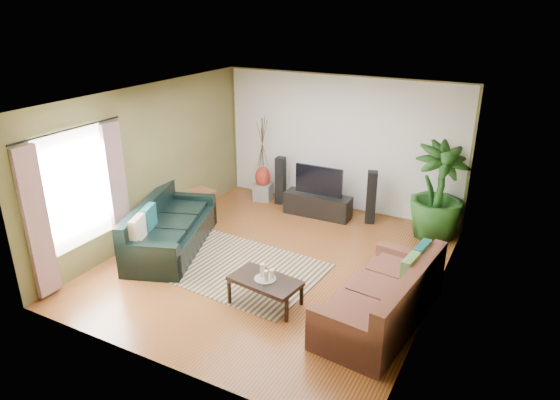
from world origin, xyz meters
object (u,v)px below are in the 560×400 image
Objects in this scene: sofa_right at (381,293)px; side_table at (200,203)px; speaker_right at (371,197)px; vase at (263,177)px; speaker_left at (281,181)px; potted_plant at (438,192)px; television at (319,180)px; sofa_left at (171,226)px; tv_stand at (318,205)px; coffee_table at (265,292)px; pedestal at (263,192)px.

sofa_right is 4.33× the size of side_table.
speaker_right is 2.41m from vase.
side_table is (-1.11, -1.30, -0.25)m from speaker_left.
sofa_right is at bearing -91.58° from potted_plant.
vase is (-1.38, 0.21, -0.21)m from television.
sofa_right is at bearing -22.63° from side_table.
tv_stand is (1.64, 2.46, -0.20)m from sofa_left.
speaker_right reaches higher than vase.
sofa_left is at bearing -109.71° from speaker_left.
potted_plant is (3.19, -0.11, 0.36)m from speaker_left.
television is at bearing -8.77° from vase.
coffee_table is 4.00m from vase.
television is (1.64, 2.48, 0.31)m from sofa_left.
side_table reaches higher than pedestal.
pedestal is at bearing 62.12° from side_table.
speaker_left is (-0.96, 0.23, 0.28)m from tv_stand.
tv_stand is at bearing -53.52° from sofa_left.
sofa_left is at bearing -123.44° from television.
speaker_right is at bearing -1.34° from pedestal.
speaker_left is at bearing 49.44° from side_table.
coffee_table is 3.28m from tv_stand.
sofa_left is 2.31× the size of television.
speaker_left is at bearing -34.08° from sofa_left.
sofa_right is 2.18× the size of speaker_left.
potted_plant reaches higher than speaker_right.
potted_plant reaches higher than tv_stand.
coffee_table is 3.45m from side_table.
speaker_left is 2.21× the size of vase.
side_table is at bearing -176.20° from speaker_right.
sofa_right reaches higher than side_table.
television is 1.51m from pedestal.
potted_plant is at bearing 1.78° from tv_stand.
sofa_left is 2.40m from coffee_table.
sofa_right is at bearing 22.07° from coffee_table.
speaker_right is at bearing -7.14° from speaker_left.
tv_stand is 2.33m from potted_plant.
speaker_right is at bearing -65.12° from sofa_left.
pedestal is (-1.38, 0.23, -0.04)m from tv_stand.
tv_stand is (-0.62, 3.22, 0.02)m from coffee_table.
side_table is (-0.69, -1.30, -0.27)m from vase.
potted_plant is (1.61, 3.34, 0.66)m from coffee_table.
vase reaches higher than side_table.
potted_plant is at bearing -20.69° from speaker_right.
potted_plant is (1.21, -0.05, 0.35)m from speaker_right.
potted_plant reaches higher than sofa_right.
pedestal is at bearing 0.00° from vase.
sofa_right is 1.64× the size of tv_stand.
television reaches higher than speaker_left.
potted_plant reaches higher than pedestal.
side_table is at bearing -2.70° from sofa_left.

